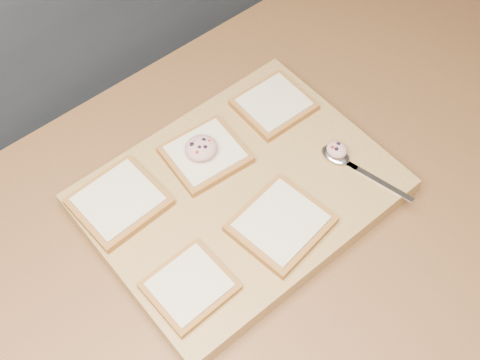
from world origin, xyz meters
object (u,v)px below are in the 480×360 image
object	(u,v)px
cutting_board	(240,194)
bread_far_center	(205,154)
tuna_salad_dollop	(201,148)
spoon	(342,159)

from	to	relation	value
cutting_board	bread_far_center	xyz separation A→B (m)	(-0.00, 0.08, 0.03)
tuna_salad_dollop	spoon	xyz separation A→B (m)	(0.17, -0.15, -0.02)
bread_far_center	tuna_salad_dollop	world-z (taller)	tuna_salad_dollop
tuna_salad_dollop	bread_far_center	bearing A→B (deg)	-16.90
cutting_board	tuna_salad_dollop	bearing A→B (deg)	97.40
cutting_board	tuna_salad_dollop	xyz separation A→B (m)	(-0.01, 0.08, 0.05)
cutting_board	tuna_salad_dollop	world-z (taller)	tuna_salad_dollop
bread_far_center	spoon	distance (m)	0.22
cutting_board	bread_far_center	size ratio (longest dim) A/B	3.58
bread_far_center	spoon	world-z (taller)	bread_far_center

